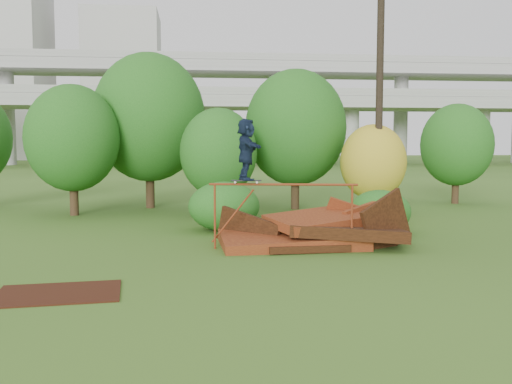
{
  "coord_description": "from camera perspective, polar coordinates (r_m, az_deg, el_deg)",
  "views": [
    {
      "loc": [
        -2.46,
        -13.19,
        2.91
      ],
      "look_at": [
        -0.8,
        2.0,
        1.6
      ],
      "focal_mm": 40.0,
      "sensor_mm": 36.0,
      "label": 1
    }
  ],
  "objects": [
    {
      "name": "ground",
      "position": [
        13.73,
        4.26,
        -7.35
      ],
      "size": [
        240.0,
        240.0,
        0.0
      ],
      "primitive_type": "plane",
      "color": "#2D5116",
      "rests_on": "ground"
    },
    {
      "name": "shrub_left",
      "position": [
        18.96,
        -3.21,
        -1.43
      ],
      "size": [
        2.37,
        2.19,
        1.64
      ],
      "primitive_type": "ellipsoid",
      "color": "#144512",
      "rests_on": "ground"
    },
    {
      "name": "skater",
      "position": [
        15.51,
        -0.99,
        4.29
      ],
      "size": [
        0.67,
        1.6,
        1.67
      ],
      "primitive_type": "imported",
      "rotation": [
        0.0,
        0.0,
        1.69
      ],
      "color": "#131E34",
      "rests_on": "skateboard"
    },
    {
      "name": "tree_2",
      "position": [
        22.52,
        -3.76,
        3.95
      ],
      "size": [
        3.05,
        3.05,
        4.3
      ],
      "color": "black",
      "rests_on": "ground"
    },
    {
      "name": "tree_0",
      "position": [
        24.04,
        -17.88,
        5.15
      ],
      "size": [
        3.73,
        3.73,
        5.26
      ],
      "color": "black",
      "rests_on": "ground"
    },
    {
      "name": "scrap_pile",
      "position": [
        16.33,
        5.71,
        -4.11
      ],
      "size": [
        5.59,
        3.12,
        2.01
      ],
      "color": "#4D180D",
      "rests_on": "ground"
    },
    {
      "name": "tree_1",
      "position": [
        25.99,
        -10.65,
        7.33
      ],
      "size": [
        4.97,
        4.97,
        6.91
      ],
      "color": "black",
      "rests_on": "ground"
    },
    {
      "name": "skateboard",
      "position": [
        15.54,
        -0.98,
        1.14
      ],
      "size": [
        0.85,
        0.36,
        0.09
      ],
      "rotation": [
        0.0,
        0.0,
        -0.17
      ],
      "color": "black",
      "rests_on": "grind_rail"
    },
    {
      "name": "tree_4",
      "position": [
        23.52,
        11.65,
        2.93
      ],
      "size": [
        2.66,
        2.66,
        3.68
      ],
      "color": "black",
      "rests_on": "ground"
    },
    {
      "name": "shrub_right",
      "position": [
        18.74,
        12.27,
        -1.95
      ],
      "size": [
        2.0,
        1.84,
        1.42
      ],
      "primitive_type": "ellipsoid",
      "color": "#144512",
      "rests_on": "ground"
    },
    {
      "name": "building_right",
      "position": [
        116.51,
        -13.1,
        10.25
      ],
      "size": [
        14.0,
        14.0,
        28.0
      ],
      "primitive_type": "cube",
      "color": "#9E9E99",
      "rests_on": "ground"
    },
    {
      "name": "grind_rail",
      "position": [
        15.54,
        2.72,
        -0.69
      ],
      "size": [
        4.0,
        0.73,
        1.82
      ],
      "color": "maroon",
      "rests_on": "ground"
    },
    {
      "name": "tree_5",
      "position": [
        29.02,
        19.42,
        4.47
      ],
      "size": [
        3.42,
        3.42,
        4.8
      ],
      "color": "black",
      "rests_on": "ground"
    },
    {
      "name": "freeway_overpass",
      "position": [
        76.51,
        -4.44,
        10.46
      ],
      "size": [
        160.0,
        15.0,
        13.7
      ],
      "color": "gray",
      "rests_on": "ground"
    },
    {
      "name": "tree_3",
      "position": [
        25.13,
        3.97,
        6.43
      ],
      "size": [
        4.42,
        4.42,
        6.13
      ],
      "color": "black",
      "rests_on": "ground"
    },
    {
      "name": "utility_pole",
      "position": [
        23.06,
        12.24,
        9.46
      ],
      "size": [
        1.4,
        0.28,
        9.42
      ],
      "color": "black",
      "rests_on": "ground"
    },
    {
      "name": "flat_plate",
      "position": [
        11.83,
        -19.15,
        -9.55
      ],
      "size": [
        2.49,
        1.9,
        0.03
      ],
      "primitive_type": "cube",
      "rotation": [
        0.0,
        0.0,
        0.1
      ],
      "color": "black",
      "rests_on": "ground"
    }
  ]
}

